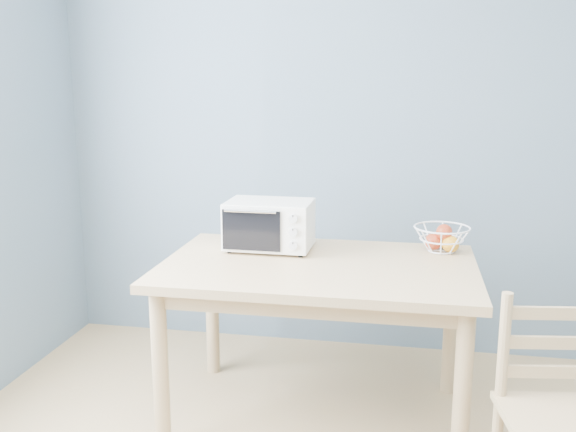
% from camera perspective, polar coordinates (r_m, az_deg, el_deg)
% --- Properties ---
extents(room, '(4.01, 4.51, 2.61)m').
position_cam_1_polar(room, '(1.41, 10.38, 1.22)').
color(room, tan).
rests_on(room, ground).
extents(dining_table, '(1.40, 0.90, 0.75)m').
position_cam_1_polar(dining_table, '(2.92, 2.70, -6.12)').
color(dining_table, tan).
rests_on(dining_table, ground).
extents(toaster_oven, '(0.41, 0.30, 0.24)m').
position_cam_1_polar(toaster_oven, '(3.09, -1.96, -0.72)').
color(toaster_oven, white).
rests_on(toaster_oven, dining_table).
extents(fruit_basket, '(0.28, 0.28, 0.14)m').
position_cam_1_polar(fruit_basket, '(3.14, 13.54, -1.89)').
color(fruit_basket, white).
rests_on(fruit_basket, dining_table).
extents(dining_chair, '(0.44, 0.44, 0.83)m').
position_cam_1_polar(dining_chair, '(2.49, 22.94, -16.49)').
color(dining_chair, tan).
rests_on(dining_chair, ground).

